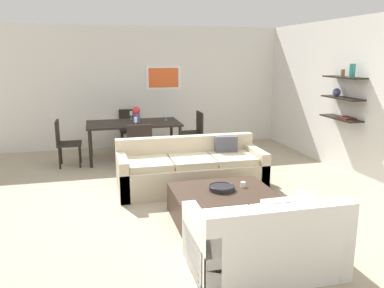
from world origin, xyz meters
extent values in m
plane|color=tan|center=(0.00, 0.00, 0.00)|extent=(18.00, 18.00, 0.00)
cube|color=silver|center=(0.30, 3.53, 1.35)|extent=(8.40, 0.06, 2.70)
cube|color=white|center=(0.28, 3.48, 1.56)|extent=(0.80, 0.02, 0.54)
cube|color=#E55926|center=(0.28, 3.47, 1.56)|extent=(0.68, 0.01, 0.43)
cube|color=silver|center=(3.03, 0.60, 1.35)|extent=(0.06, 8.20, 2.70)
cube|color=black|center=(2.86, 0.47, 1.70)|extent=(0.28, 0.90, 0.02)
cube|color=black|center=(2.86, 0.47, 1.35)|extent=(0.28, 0.90, 0.02)
cube|color=black|center=(2.86, 0.47, 1.00)|extent=(0.28, 0.90, 0.02)
cylinder|color=teal|center=(2.86, 0.27, 1.82)|extent=(0.10, 0.10, 0.22)
sphere|color=#4C518C|center=(2.86, 0.65, 1.43)|extent=(0.14, 0.14, 0.14)
cylinder|color=olive|center=(2.86, 0.52, 1.77)|extent=(0.07, 0.07, 0.12)
cube|color=#4C1E19|center=(2.86, 0.32, 1.03)|extent=(0.20, 0.28, 0.03)
cube|color=beige|center=(0.14, 0.30, 0.21)|extent=(2.28, 0.90, 0.42)
cube|color=beige|center=(0.14, 0.67, 0.60)|extent=(2.28, 0.16, 0.36)
cube|color=beige|center=(-0.92, 0.30, 0.30)|extent=(0.14, 0.90, 0.60)
cube|color=beige|center=(1.21, 0.30, 0.30)|extent=(0.14, 0.90, 0.60)
cube|color=beige|center=(-0.52, 0.26, 0.47)|extent=(0.65, 0.70, 0.10)
cube|color=beige|center=(0.14, 0.26, 0.47)|extent=(0.65, 0.70, 0.10)
cube|color=beige|center=(0.81, 0.26, 0.47)|extent=(0.65, 0.70, 0.10)
cube|color=#4C4C56|center=(0.78, 0.49, 0.60)|extent=(0.37, 0.16, 0.36)
cube|color=white|center=(0.26, -2.17, 0.21)|extent=(1.43, 0.90, 0.42)
cube|color=white|center=(0.26, -2.54, 0.60)|extent=(1.43, 0.16, 0.36)
cube|color=white|center=(0.90, -2.17, 0.30)|extent=(0.14, 0.90, 0.60)
cube|color=white|center=(-0.39, -2.17, 0.30)|extent=(0.14, 0.90, 0.60)
cube|color=white|center=(0.54, -2.13, 0.47)|extent=(0.55, 0.70, 0.10)
cube|color=white|center=(-0.03, -2.13, 0.47)|extent=(0.55, 0.70, 0.10)
cube|color=white|center=(0.33, -2.36, 0.60)|extent=(0.36, 0.13, 0.36)
cube|color=#38281E|center=(0.25, -0.92, 0.19)|extent=(1.27, 1.03, 0.38)
cylinder|color=black|center=(0.25, -0.90, 0.41)|extent=(0.33, 0.33, 0.05)
torus|color=black|center=(0.25, -0.90, 0.43)|extent=(0.33, 0.33, 0.02)
cylinder|color=silver|center=(0.56, -0.85, 0.41)|extent=(0.07, 0.07, 0.07)
cube|color=black|center=(-0.54, 2.37, 0.73)|extent=(1.83, 1.01, 0.04)
cylinder|color=black|center=(-1.39, 1.92, 0.35)|extent=(0.06, 0.06, 0.71)
cylinder|color=black|center=(0.32, 1.92, 0.35)|extent=(0.06, 0.06, 0.71)
cylinder|color=black|center=(-1.39, 2.82, 0.35)|extent=(0.06, 0.06, 0.71)
cylinder|color=black|center=(0.32, 2.82, 0.35)|extent=(0.06, 0.06, 0.71)
cube|color=black|center=(-0.54, 1.54, 0.43)|extent=(0.44, 0.44, 0.04)
cube|color=black|center=(-0.54, 1.34, 0.67)|extent=(0.44, 0.04, 0.43)
cylinder|color=black|center=(-0.36, 1.72, 0.21)|extent=(0.04, 0.04, 0.41)
cylinder|color=black|center=(-0.72, 1.72, 0.21)|extent=(0.04, 0.04, 0.41)
cylinder|color=black|center=(-0.36, 1.36, 0.21)|extent=(0.04, 0.04, 0.41)
cylinder|color=black|center=(-0.72, 1.36, 0.21)|extent=(0.04, 0.04, 0.41)
cube|color=black|center=(-0.54, 3.20, 0.43)|extent=(0.44, 0.44, 0.04)
cube|color=black|center=(-0.54, 3.40, 0.67)|extent=(0.44, 0.04, 0.43)
cylinder|color=black|center=(-0.72, 3.02, 0.21)|extent=(0.04, 0.04, 0.41)
cylinder|color=black|center=(-0.36, 3.02, 0.21)|extent=(0.04, 0.04, 0.41)
cylinder|color=black|center=(-0.72, 3.38, 0.21)|extent=(0.04, 0.04, 0.41)
cylinder|color=black|center=(-0.36, 3.38, 0.21)|extent=(0.04, 0.04, 0.41)
cube|color=black|center=(0.70, 2.60, 0.43)|extent=(0.44, 0.44, 0.04)
cube|color=black|center=(0.90, 2.60, 0.67)|extent=(0.04, 0.44, 0.43)
cylinder|color=black|center=(0.52, 2.78, 0.21)|extent=(0.04, 0.04, 0.41)
cylinder|color=black|center=(0.52, 2.42, 0.21)|extent=(0.04, 0.04, 0.41)
cylinder|color=black|center=(0.88, 2.78, 0.21)|extent=(0.04, 0.04, 0.41)
cylinder|color=black|center=(0.88, 2.42, 0.21)|extent=(0.04, 0.04, 0.41)
cube|color=black|center=(-1.77, 2.14, 0.43)|extent=(0.44, 0.44, 0.04)
cube|color=black|center=(-1.97, 2.14, 0.67)|extent=(0.04, 0.44, 0.43)
cylinder|color=black|center=(-1.59, 1.96, 0.21)|extent=(0.04, 0.04, 0.41)
cylinder|color=black|center=(-1.59, 2.32, 0.21)|extent=(0.04, 0.04, 0.41)
cylinder|color=black|center=(-1.95, 1.96, 0.21)|extent=(0.04, 0.04, 0.41)
cylinder|color=black|center=(-1.95, 2.32, 0.21)|extent=(0.04, 0.04, 0.41)
cylinder|color=silver|center=(0.14, 2.50, 0.75)|extent=(0.06, 0.06, 0.01)
cylinder|color=silver|center=(0.14, 2.50, 0.79)|extent=(0.01, 0.01, 0.06)
cylinder|color=silver|center=(0.14, 2.50, 0.86)|extent=(0.07, 0.07, 0.08)
cylinder|color=silver|center=(-0.54, 1.92, 0.75)|extent=(0.06, 0.06, 0.01)
cylinder|color=silver|center=(-0.54, 1.92, 0.79)|extent=(0.01, 0.01, 0.07)
cylinder|color=silver|center=(-0.54, 1.92, 0.87)|extent=(0.06, 0.06, 0.09)
cylinder|color=silver|center=(-0.54, 2.82, 0.75)|extent=(0.06, 0.06, 0.01)
cylinder|color=silver|center=(-0.54, 2.82, 0.79)|extent=(0.01, 0.01, 0.07)
cylinder|color=silver|center=(-0.54, 2.82, 0.87)|extent=(0.06, 0.06, 0.09)
cylinder|color=#4C518C|center=(-0.48, 2.34, 0.84)|extent=(0.14, 0.14, 0.18)
sphere|color=red|center=(-0.48, 2.34, 0.99)|extent=(0.16, 0.16, 0.16)
camera|label=1|loc=(-1.29, -5.47, 2.08)|focal=36.92mm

